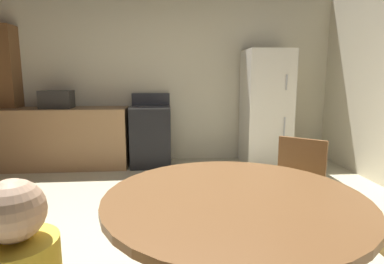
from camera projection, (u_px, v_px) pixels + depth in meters
name	position (u px, v px, depth m)	size (l,w,h in m)	color
ground_plane	(163.00, 259.00, 2.40)	(14.00, 14.00, 0.00)	beige
wall_back	(162.00, 77.00, 5.15)	(5.78, 0.12, 2.70)	beige
kitchen_counter	(59.00, 138.00, 4.78)	(2.05, 0.60, 0.90)	#9E754C
pantry_column	(4.00, 97.00, 4.78)	(0.44, 0.36, 2.10)	brown
oven_range	(151.00, 135.00, 4.90)	(0.60, 0.60, 1.10)	black
refrigerator	(266.00, 108.00, 4.93)	(0.68, 0.68, 1.76)	silver
microwave	(57.00, 99.00, 4.68)	(0.44, 0.32, 0.26)	#2D2B28
dining_table	(234.00, 223.00, 1.64)	(1.33, 1.33, 0.76)	brown
chair_northeast	(296.00, 187.00, 2.51)	(0.56, 0.56, 0.87)	brown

